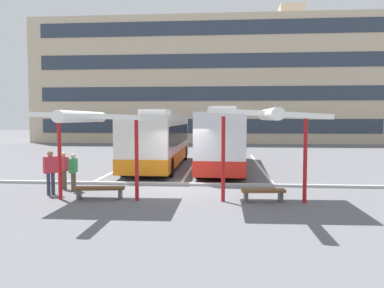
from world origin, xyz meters
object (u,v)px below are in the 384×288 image
Objects in this scene: waiting_shelter_1 at (265,116)px; waiting_passenger_2 at (73,170)px; waiting_shelter_0 at (95,118)px; bench_1 at (263,193)px; coach_bus_0 at (159,141)px; bench_0 at (100,190)px; coach_bus_1 at (224,140)px; waiting_passenger_0 at (64,168)px; waiting_passenger_1 at (50,169)px.

waiting_passenger_2 is (-7.53, 1.78, -2.16)m from waiting_shelter_1.
waiting_shelter_0 is at bearing -179.02° from waiting_shelter_1.
coach_bus_0 is at bearing 119.33° from bench_1.
waiting_shelter_1 is (5.96, -0.33, 2.70)m from bench_0.
coach_bus_0 is 10.98m from bench_1.
coach_bus_1 is 10.18m from waiting_passenger_0.
coach_bus_1 is at bearing 65.06° from waiting_shelter_0.
waiting_shelter_1 reaches higher than waiting_shelter_0.
coach_bus_1 reaches higher than waiting_passenger_2.
waiting_passenger_1 is at bearing 173.40° from waiting_shelter_1.
waiting_shelter_1 is 2.73m from bench_1.
waiting_shelter_1 is at bearing -81.99° from coach_bus_1.
waiting_shelter_0 is 3.19× the size of waiting_passenger_2.
waiting_shelter_1 is 2.93× the size of waiting_passenger_1.
coach_bus_0 reaches higher than waiting_passenger_0.
coach_bus_1 is 2.38× the size of waiting_shelter_0.
waiting_passenger_0 is 0.91× the size of waiting_passenger_1.
bench_0 is 1.18× the size of waiting_passenger_0.
coach_bus_0 is at bearing 72.79° from waiting_passenger_1.
waiting_shelter_0 reaches higher than bench_0.
bench_0 is 0.36× the size of waiting_shelter_1.
waiting_passenger_2 is (-1.57, 1.45, 0.54)m from bench_0.
coach_bus_1 is 10.11m from waiting_passenger_2.
coach_bus_0 reaches higher than waiting_passenger_1.
waiting_passenger_2 is at bearing 129.85° from waiting_shelter_0.
bench_0 is at bearing -42.71° from waiting_passenger_2.
bench_0 is 1.17× the size of bench_1.
waiting_shelter_1 is at bearing -14.97° from waiting_passenger_0.
waiting_passenger_1 is (-0.00, -1.23, 0.11)m from waiting_passenger_0.
waiting_shelter_0 reaches higher than waiting_passenger_0.
waiting_passenger_1 is (-2.14, 0.61, 0.67)m from bench_0.
coach_bus_1 is 10.57m from bench_0.
waiting_shelter_1 is at bearing -3.17° from bench_0.
waiting_shelter_1 is at bearing -61.53° from coach_bus_0.
waiting_shelter_0 is at bearing -46.62° from waiting_passenger_0.
waiting_passenger_0 is (-2.14, 1.84, 0.55)m from bench_0.
bench_1 is (5.96, 0.01, -0.01)m from bench_0.
waiting_shelter_0 is at bearing -175.73° from bench_1.
waiting_passenger_0 is (-8.10, 1.82, 0.56)m from bench_1.
waiting_passenger_0 is (-6.73, -7.60, -0.79)m from coach_bus_1.
waiting_shelter_1 is 8.41m from waiting_passenger_1.
waiting_passenger_1 reaches higher than waiting_passenger_0.
coach_bus_0 reaches higher than bench_0.
waiting_passenger_1 is at bearing -107.21° from coach_bus_0.
waiting_passenger_2 reaches higher than bench_1.
waiting_passenger_1 is at bearing -90.02° from waiting_passenger_0.
waiting_passenger_0 reaches higher than bench_1.
bench_1 is (5.96, 0.44, -2.64)m from waiting_shelter_0.
bench_0 and bench_1 have the same top height.
coach_bus_0 is 0.96× the size of coach_bus_1.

